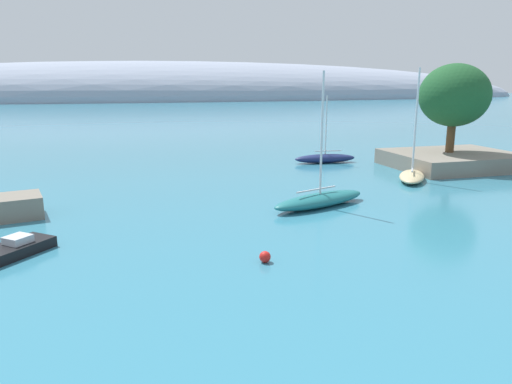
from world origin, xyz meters
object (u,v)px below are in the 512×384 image
at_px(sailboat_navy_near_shore, 325,158).
at_px(sailboat_teal_outer_mooring, 320,199).
at_px(motorboat_black_foreground, 7,251).
at_px(tree_clump_shore, 454,95).
at_px(sailboat_sand_mid_mooring, 412,175).
at_px(mooring_buoy_red, 265,257).

xyz_separation_m(sailboat_navy_near_shore, sailboat_teal_outer_mooring, (-8.42, -17.96, 0.03)).
distance_m(sailboat_teal_outer_mooring, motorboat_black_foreground, 20.76).
height_order(sailboat_teal_outer_mooring, motorboat_black_foreground, sailboat_teal_outer_mooring).
bearing_deg(motorboat_black_foreground, tree_clump_shore, -25.92).
height_order(sailboat_navy_near_shore, motorboat_black_foreground, sailboat_navy_near_shore).
height_order(sailboat_sand_mid_mooring, sailboat_teal_outer_mooring, sailboat_sand_mid_mooring).
xyz_separation_m(sailboat_navy_near_shore, mooring_buoy_red, (-15.63, -27.60, -0.24)).
relative_size(sailboat_sand_mid_mooring, mooring_buoy_red, 17.17).
distance_m(sailboat_navy_near_shore, motorboat_black_foreground, 36.75).
bearing_deg(tree_clump_shore, motorboat_black_foreground, -157.13).
bearing_deg(tree_clump_shore, sailboat_sand_mid_mooring, -146.55).
bearing_deg(mooring_buoy_red, motorboat_black_foreground, 161.09).
bearing_deg(tree_clump_shore, sailboat_navy_near_shore, 151.78).
bearing_deg(mooring_buoy_red, sailboat_sand_mid_mooring, 39.82).
bearing_deg(mooring_buoy_red, tree_clump_shore, 38.06).
bearing_deg(mooring_buoy_red, sailboat_navy_near_shore, 60.47).
height_order(motorboat_black_foreground, mooring_buoy_red, motorboat_black_foreground).
distance_m(sailboat_sand_mid_mooring, motorboat_black_foreground, 34.20).
bearing_deg(motorboat_black_foreground, sailboat_navy_near_shore, -9.68).
distance_m(motorboat_black_foreground, mooring_buoy_red, 13.62).
distance_m(tree_clump_shore, sailboat_sand_mid_mooring, 11.92).
distance_m(tree_clump_shore, sailboat_navy_near_shore, 14.98).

